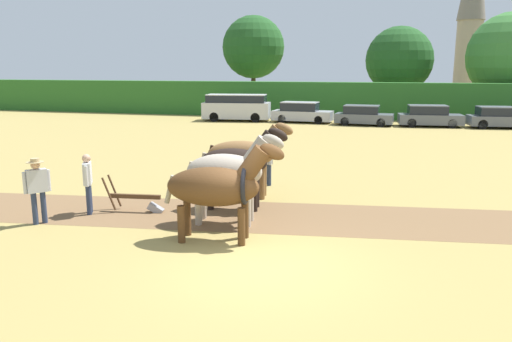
{
  "coord_description": "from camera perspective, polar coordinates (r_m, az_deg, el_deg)",
  "views": [
    {
      "loc": [
        2.5,
        -9.59,
        4.09
      ],
      "look_at": [
        -1.31,
        4.28,
        1.1
      ],
      "focal_mm": 35.0,
      "sensor_mm": 36.0,
      "label": 1
    }
  ],
  "objects": [
    {
      "name": "draft_horse_lead_left",
      "position": [
        11.82,
        -4.37,
        -1.73
      ],
      "size": [
        2.95,
        1.28,
        2.47
      ],
      "rotation": [
        0.0,
        0.0,
        0.14
      ],
      "color": "#513319",
      "rests_on": "ground"
    },
    {
      "name": "draft_horse_trail_left",
      "position": [
        14.49,
        -2.11,
        1.0
      ],
      "size": [
        2.72,
        1.11,
        2.49
      ],
      "rotation": [
        0.0,
        0.0,
        0.14
      ],
      "color": "black",
      "rests_on": "ground"
    },
    {
      "name": "tree_far_left",
      "position": [
        49.04,
        -0.3,
        13.96
      ],
      "size": [
        5.92,
        5.92,
        8.96
      ],
      "color": "#423323",
      "rests_on": "ground"
    },
    {
      "name": "parked_car_left",
      "position": [
        38.2,
        5.24,
        6.66
      ],
      "size": [
        4.57,
        2.06,
        1.54
      ],
      "rotation": [
        0.0,
        0.0,
        -0.05
      ],
      "color": "#A8A8B2",
      "rests_on": "ground"
    },
    {
      "name": "plow",
      "position": [
        14.79,
        -13.18,
        -3.33
      ],
      "size": [
        1.77,
        0.56,
        1.13
      ],
      "rotation": [
        0.0,
        0.0,
        0.14
      ],
      "color": "#4C331E",
      "rests_on": "ground"
    },
    {
      "name": "farmer_at_plow",
      "position": [
        14.83,
        -18.67,
        -0.88
      ],
      "size": [
        0.41,
        0.62,
        1.72
      ],
      "rotation": [
        0.0,
        0.0,
        0.49
      ],
      "color": "#28334C",
      "rests_on": "ground"
    },
    {
      "name": "tree_center_left",
      "position": [
        47.35,
        27.17,
        11.58
      ],
      "size": [
        7.23,
        7.23,
        8.61
      ],
      "color": "#423323",
      "rests_on": "ground"
    },
    {
      "name": "draft_horse_trail_right",
      "position": [
        15.84,
        -1.27,
        1.96
      ],
      "size": [
        2.87,
        1.16,
        2.49
      ],
      "rotation": [
        0.0,
        0.0,
        0.14
      ],
      "color": "brown",
      "rests_on": "ground"
    },
    {
      "name": "church_spire",
      "position": [
        68.42,
        23.44,
        16.86
      ],
      "size": [
        3.32,
        3.32,
        21.56
      ],
      "color": "gray",
      "rests_on": "ground"
    },
    {
      "name": "parked_car_center",
      "position": [
        37.35,
        19.19,
        5.93
      ],
      "size": [
        4.47,
        2.19,
        1.5
      ],
      "rotation": [
        0.0,
        0.0,
        0.1
      ],
      "color": "#565B66",
      "rests_on": "ground"
    },
    {
      "name": "draft_horse_lead_right",
      "position": [
        13.14,
        -3.16,
        -0.05
      ],
      "size": [
        2.74,
        1.26,
        2.5
      ],
      "rotation": [
        0.0,
        0.0,
        0.14
      ],
      "color": "#B2A38E",
      "rests_on": "ground"
    },
    {
      "name": "hedgerow",
      "position": [
        41.53,
        11.98,
        7.87
      ],
      "size": [
        72.0,
        1.43,
        2.92
      ],
      "primitive_type": "cube",
      "color": "#286023",
      "rests_on": "ground"
    },
    {
      "name": "farmer_beside_team",
      "position": [
        17.55,
        1.48,
        1.23
      ],
      "size": [
        0.37,
        0.59,
        1.55
      ],
      "rotation": [
        0.0,
        0.0,
        0.42
      ],
      "color": "#28334C",
      "rests_on": "ground"
    },
    {
      "name": "parked_van",
      "position": [
        39.15,
        -2.24,
        7.3
      ],
      "size": [
        5.37,
        2.66,
        2.05
      ],
      "rotation": [
        0.0,
        0.0,
        0.13
      ],
      "color": "#BCBCC1",
      "rests_on": "ground"
    },
    {
      "name": "tree_left",
      "position": [
        46.93,
        16.06,
        12.08
      ],
      "size": [
        5.89,
        5.89,
        7.68
      ],
      "color": "#423323",
      "rests_on": "ground"
    },
    {
      "name": "ground_plane",
      "position": [
        10.72,
        0.7,
        -10.68
      ],
      "size": [
        240.0,
        240.0,
        0.0
      ],
      "primitive_type": "plane",
      "color": "#998447"
    },
    {
      "name": "farmer_onlooker_left",
      "position": [
        14.33,
        -23.73,
        -1.51
      ],
      "size": [
        0.48,
        0.55,
        1.77
      ],
      "rotation": [
        0.0,
        0.0,
        -0.69
      ],
      "color": "#28334C",
      "rests_on": "ground"
    },
    {
      "name": "parked_car_center_left",
      "position": [
        36.99,
        12.16,
        6.21
      ],
      "size": [
        4.16,
        1.97,
        1.43
      ],
      "rotation": [
        0.0,
        0.0,
        -0.06
      ],
      "color": "#565B66",
      "rests_on": "ground"
    },
    {
      "name": "parked_car_center_right",
      "position": [
        38.22,
        25.86,
        5.5
      ],
      "size": [
        4.07,
        2.26,
        1.47
      ],
      "rotation": [
        0.0,
        0.0,
        0.12
      ],
      "color": "#565B66",
      "rests_on": "ground"
    },
    {
      "name": "plowed_furrow_strip",
      "position": [
        15.37,
        -17.7,
        -4.25
      ],
      "size": [
        26.49,
        6.56,
        0.01
      ],
      "primitive_type": "cube",
      "rotation": [
        0.0,
        0.0,
        0.14
      ],
      "color": "brown",
      "rests_on": "ground"
    }
  ]
}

